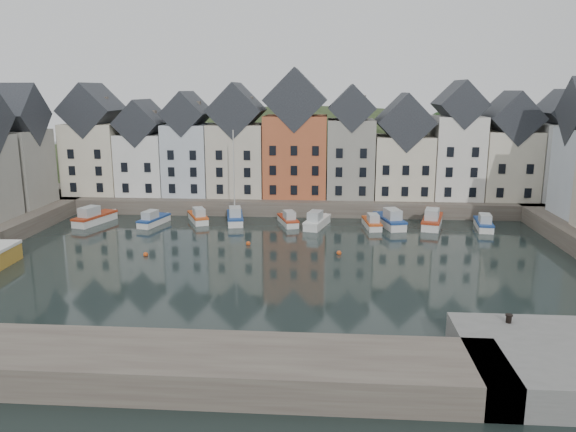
# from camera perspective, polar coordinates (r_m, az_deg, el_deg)

# --- Properties ---
(ground) EXTENTS (260.00, 260.00, 0.00)m
(ground) POSITION_cam_1_polar(r_m,az_deg,el_deg) (54.41, -1.07, -5.28)
(ground) COLOR black
(ground) RESTS_ON ground
(far_quay) EXTENTS (90.00, 16.00, 2.00)m
(far_quay) POSITION_cam_1_polar(r_m,az_deg,el_deg) (83.19, 0.82, 1.75)
(far_quay) COLOR #50453D
(far_quay) RESTS_ON ground
(near_wall) EXTENTS (50.00, 6.00, 2.00)m
(near_wall) POSITION_cam_1_polar(r_m,az_deg,el_deg) (36.62, -20.75, -13.74)
(near_wall) COLOR #50453D
(near_wall) RESTS_ON ground
(hillside) EXTENTS (153.60, 70.40, 64.00)m
(hillside) POSITION_cam_1_polar(r_m,az_deg,el_deg) (113.11, 1.58, -5.21)
(hillside) COLOR #223018
(hillside) RESTS_ON ground
(far_terrace) EXTENTS (72.37, 8.16, 17.78)m
(far_terrace) POSITION_cam_1_polar(r_m,az_deg,el_deg) (79.94, 3.07, 6.99)
(far_terrace) COLOR beige
(far_terrace) RESTS_ON far_quay
(mooring_buoys) EXTENTS (20.50, 5.50, 0.50)m
(mooring_buoys) POSITION_cam_1_polar(r_m,az_deg,el_deg) (59.90, -4.42, -3.48)
(mooring_buoys) COLOR #C64817
(mooring_buoys) RESTS_ON ground
(boat_a) EXTENTS (3.86, 7.01, 2.57)m
(boat_a) POSITION_cam_1_polar(r_m,az_deg,el_deg) (76.15, -19.12, -0.17)
(boat_a) COLOR silver
(boat_a) RESTS_ON ground
(boat_b) EXTENTS (3.03, 5.84, 2.15)m
(boat_b) POSITION_cam_1_polar(r_m,az_deg,el_deg) (73.31, -13.53, -0.39)
(boat_b) COLOR silver
(boat_b) RESTS_ON ground
(boat_c) EXTENTS (3.89, 5.83, 2.15)m
(boat_c) POSITION_cam_1_polar(r_m,az_deg,el_deg) (73.84, -9.11, -0.10)
(boat_c) COLOR silver
(boat_c) RESTS_ON ground
(boat_d) EXTENTS (3.13, 6.57, 12.07)m
(boat_d) POSITION_cam_1_polar(r_m,az_deg,el_deg) (72.66, -5.41, -0.09)
(boat_d) COLOR silver
(boat_d) RESTS_ON ground
(boat_e) EXTENTS (3.25, 5.64, 2.07)m
(boat_e) POSITION_cam_1_polar(r_m,az_deg,el_deg) (71.42, 0.02, -0.40)
(boat_e) COLOR silver
(boat_e) RESTS_ON ground
(boat_f) EXTENTS (3.47, 6.44, 2.36)m
(boat_f) POSITION_cam_1_polar(r_m,az_deg,el_deg) (70.24, 2.93, -0.57)
(boat_f) COLOR silver
(boat_f) RESTS_ON ground
(boat_g) EXTENTS (2.30, 5.51, 2.05)m
(boat_g) POSITION_cam_1_polar(r_m,az_deg,el_deg) (70.62, 8.53, -0.70)
(boat_g) COLOR silver
(boat_g) RESTS_ON ground
(boat_h) EXTENTS (3.78, 7.16, 2.63)m
(boat_h) POSITION_cam_1_polar(r_m,az_deg,el_deg) (71.58, 10.32, -0.44)
(boat_h) COLOR silver
(boat_h) RESTS_ON ground
(boat_i) EXTENTS (3.82, 7.24, 2.66)m
(boat_i) POSITION_cam_1_polar(r_m,az_deg,el_deg) (72.51, 14.43, -0.46)
(boat_i) COLOR silver
(boat_i) RESTS_ON ground
(boat_j) EXTENTS (2.46, 5.90, 2.20)m
(boat_j) POSITION_cam_1_polar(r_m,az_deg,el_deg) (73.26, 19.27, -0.76)
(boat_j) COLOR silver
(boat_j) RESTS_ON ground
(mooring_bollard) EXTENTS (0.48, 0.48, 0.56)m
(mooring_bollard) POSITION_cam_1_polar(r_m,az_deg,el_deg) (39.71, 21.52, -9.63)
(mooring_bollard) COLOR black
(mooring_bollard) RESTS_ON near_quay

